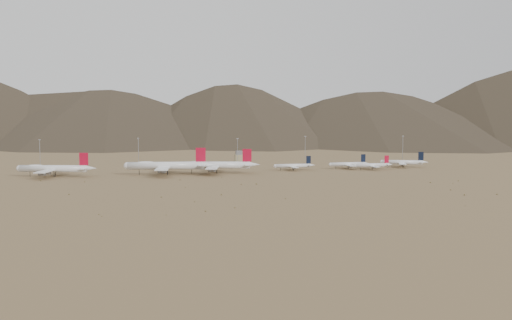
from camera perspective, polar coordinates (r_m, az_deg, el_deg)
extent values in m
plane|color=#90734A|center=(462.80, -2.68, -1.63)|extent=(3000.00, 3000.00, 0.00)
cylinder|color=white|center=(485.15, -19.62, -0.82)|extent=(54.21, 19.48, 5.64)
sphere|color=white|center=(496.15, -22.54, -0.79)|extent=(5.53, 5.53, 5.53)
cone|color=white|center=(474.37, -16.20, -0.80)|extent=(10.80, 7.43, 5.08)
cube|color=white|center=(485.65, -19.74, -0.92)|extent=(21.30, 50.61, 0.71)
cube|color=white|center=(475.78, -16.70, -0.78)|extent=(9.64, 19.64, 0.34)
cube|color=#B60B28|center=(475.50, -16.85, 0.09)|extent=(6.99, 2.31, 10.01)
cylinder|color=black|center=(493.18, -21.66, -1.34)|extent=(0.36, 0.36, 3.82)
cylinder|color=black|center=(486.51, -19.42, -1.36)|extent=(0.45, 0.45, 3.82)
cylinder|color=black|center=(483.92, -19.55, -1.39)|extent=(0.45, 0.45, 3.82)
ellipsoid|color=white|center=(490.57, -21.16, -0.62)|extent=(17.97, 8.58, 3.39)
cylinder|color=slate|center=(495.01, -19.29, -0.96)|extent=(5.93, 3.86, 2.54)
cylinder|color=slate|center=(476.60, -20.19, -1.21)|extent=(5.93, 3.86, 2.54)
cylinder|color=slate|center=(503.33, -18.91, -0.86)|extent=(5.93, 3.86, 2.54)
cylinder|color=slate|center=(468.37, -20.62, -1.32)|extent=(5.93, 3.86, 2.54)
cylinder|color=white|center=(477.52, -9.00, -0.56)|extent=(62.90, 15.60, 6.47)
sphere|color=white|center=(481.40, -12.72, -0.58)|extent=(6.34, 6.34, 6.34)
cone|color=white|center=(475.55, -4.79, -0.48)|extent=(12.01, 7.42, 5.82)
cube|color=white|center=(477.73, -9.15, -0.68)|extent=(18.35, 58.26, 0.81)
cube|color=white|center=(475.65, -5.40, -0.47)|extent=(8.78, 22.41, 0.39)
cube|color=#B60B28|center=(474.98, -5.56, 0.53)|extent=(8.14, 1.77, 11.48)
cylinder|color=black|center=(480.57, -11.60, -1.22)|extent=(0.42, 0.42, 4.38)
cylinder|color=black|center=(479.56, -8.83, -1.19)|extent=(0.52, 0.52, 4.38)
cylinder|color=black|center=(476.35, -8.86, -1.23)|extent=(0.52, 0.52, 4.38)
ellipsoid|color=white|center=(479.12, -10.95, -0.36)|extent=(20.54, 7.75, 3.88)
cylinder|color=slate|center=(489.27, -9.02, -0.73)|extent=(6.62, 3.80, 2.91)
cylinder|color=slate|center=(466.52, -9.28, -1.01)|extent=(6.62, 3.80, 2.91)
cylinder|color=slate|center=(499.51, -8.92, -0.62)|extent=(6.62, 3.80, 2.91)
cylinder|color=slate|center=(456.29, -9.40, -1.15)|extent=(6.62, 3.80, 2.91)
cylinder|color=white|center=(483.99, -4.07, -0.50)|extent=(58.00, 19.43, 6.01)
sphere|color=white|center=(487.56, -7.48, -0.49)|extent=(5.89, 5.89, 5.89)
cone|color=white|center=(482.01, -0.21, -0.46)|extent=(11.45, 7.71, 5.41)
cube|color=white|center=(484.19, -4.21, -0.61)|extent=(21.51, 54.05, 0.75)
cube|color=white|center=(482.14, -0.76, -0.44)|extent=(9.83, 20.94, 0.36)
cube|color=#B60B28|center=(481.51, -0.90, 0.48)|extent=(7.48, 2.29, 10.67)
cylinder|color=black|center=(486.81, -6.46, -1.09)|extent=(0.39, 0.39, 4.07)
cylinder|color=black|center=(485.88, -3.92, -1.08)|extent=(0.49, 0.49, 4.07)
cylinder|color=black|center=(482.90, -3.95, -1.12)|extent=(0.49, 0.49, 4.07)
ellipsoid|color=white|center=(485.48, -5.85, -0.30)|extent=(19.16, 8.73, 3.61)
cylinder|color=slate|center=(494.90, -4.09, -0.66)|extent=(6.29, 3.99, 2.71)
cylinder|color=slate|center=(473.77, -4.33, -0.91)|extent=(6.29, 3.99, 2.71)
cylinder|color=slate|center=(504.42, -3.99, -0.56)|extent=(6.29, 3.99, 2.71)
cylinder|color=slate|center=(464.26, -4.45, -1.04)|extent=(6.29, 3.99, 2.71)
cylinder|color=white|center=(508.36, 3.69, -0.58)|extent=(31.86, 3.70, 3.46)
sphere|color=white|center=(504.36, 1.95, -0.62)|extent=(3.39, 3.39, 3.39)
cone|color=white|center=(513.36, 5.61, -0.51)|extent=(5.75, 3.15, 3.11)
cube|color=white|center=(508.24, 3.62, -0.64)|extent=(5.30, 27.32, 0.43)
cube|color=white|center=(512.60, 5.34, -0.51)|extent=(2.94, 10.39, 0.21)
cube|color=black|center=(511.98, 5.27, 0.03)|extent=(4.14, 0.34, 6.82)
cylinder|color=black|center=(505.80, 2.47, -0.93)|extent=(0.36, 0.36, 2.36)
cylinder|color=black|center=(509.65, 3.73, -0.89)|extent=(0.45, 0.45, 2.36)
cylinder|color=black|center=(507.99, 3.78, -0.91)|extent=(0.45, 0.45, 2.36)
cylinder|color=slate|center=(515.66, 3.40, -0.65)|extent=(3.20, 1.58, 1.56)
cylinder|color=slate|center=(501.00, 3.85, -0.82)|extent=(3.20, 1.58, 1.56)
cylinder|color=white|center=(527.62, 9.16, -0.41)|extent=(32.99, 3.88, 3.58)
sphere|color=white|center=(521.72, 7.48, -0.45)|extent=(3.51, 3.51, 3.51)
cone|color=white|center=(534.74, 10.99, -0.34)|extent=(5.96, 3.27, 3.22)
cube|color=white|center=(527.43, 9.09, -0.47)|extent=(5.53, 28.30, 0.45)
cube|color=white|center=(533.67, 10.73, -0.34)|extent=(3.06, 10.76, 0.21)
cube|color=black|center=(532.99, 10.68, 0.19)|extent=(4.29, 0.36, 7.06)
cylinder|color=black|center=(523.73, 7.98, -0.77)|extent=(0.38, 0.38, 2.45)
cylinder|color=black|center=(528.98, 9.18, -0.73)|extent=(0.47, 0.47, 2.45)
cylinder|color=black|center=(527.33, 9.25, -0.75)|extent=(0.47, 0.47, 2.45)
cylinder|color=slate|center=(534.83, 8.77, -0.49)|extent=(3.31, 1.64, 1.61)
cylinder|color=slate|center=(520.21, 9.41, -0.65)|extent=(3.31, 1.64, 1.61)
cylinder|color=white|center=(524.00, 11.50, -0.51)|extent=(31.50, 4.03, 3.41)
sphere|color=white|center=(517.60, 9.92, -0.55)|extent=(3.35, 3.35, 3.35)
cone|color=white|center=(531.59, 13.23, -0.44)|extent=(5.72, 3.18, 3.07)
cube|color=white|center=(523.78, 11.44, -0.57)|extent=(5.56, 27.04, 0.43)
cube|color=white|center=(530.47, 12.98, -0.43)|extent=(3.03, 10.29, 0.20)
cube|color=#B60B28|center=(529.78, 12.93, 0.08)|extent=(4.09, 0.39, 6.74)
cylinder|color=black|center=(519.76, 10.40, -0.85)|extent=(0.36, 0.36, 2.34)
cylinder|color=black|center=(525.31, 11.52, -0.81)|extent=(0.45, 0.45, 2.34)
cylinder|color=black|center=(523.77, 11.60, -0.83)|extent=(0.45, 0.45, 2.34)
cylinder|color=slate|center=(530.69, 11.10, -0.58)|extent=(3.17, 1.60, 1.54)
cylinder|color=slate|center=(517.06, 11.79, -0.74)|extent=(3.17, 1.60, 1.54)
cylinder|color=white|center=(552.37, 14.41, -0.21)|extent=(36.07, 16.58, 4.01)
sphere|color=white|center=(550.63, 12.50, -0.19)|extent=(3.93, 3.93, 3.93)
cone|color=white|center=(555.03, 16.53, -0.21)|extent=(7.50, 5.70, 3.61)
cube|color=white|center=(552.35, 14.33, -0.28)|extent=(16.54, 31.78, 0.50)
cube|color=white|center=(554.59, 16.23, -0.19)|extent=(7.30, 12.45, 0.24)
cube|color=black|center=(554.03, 16.17, 0.38)|extent=(4.63, 2.01, 7.92)
cylinder|color=black|center=(551.39, 13.06, -0.55)|extent=(0.42, 0.42, 2.75)
cylinder|color=black|center=(553.75, 14.46, -0.55)|extent=(0.53, 0.53, 2.75)
cylinder|color=black|center=(551.77, 14.49, -0.57)|extent=(0.53, 0.53, 2.75)
cylinder|color=slate|center=(561.22, 14.23, -0.30)|extent=(4.09, 2.98, 1.81)
cylinder|color=slate|center=(543.65, 14.43, -0.46)|extent=(4.09, 2.98, 1.81)
cube|color=#998D68|center=(585.21, -1.73, 0.15)|extent=(8.00, 8.00, 8.00)
cube|color=slate|center=(584.74, -1.73, 0.73)|extent=(6.00, 6.00, 4.00)
cylinder|color=gray|center=(584.06, -20.80, 0.65)|extent=(0.50, 0.50, 25.00)
cube|color=gray|center=(583.32, -20.84, 1.91)|extent=(2.00, 0.60, 0.80)
cylinder|color=gray|center=(588.18, -11.67, 0.90)|extent=(0.50, 0.50, 25.00)
cube|color=gray|center=(587.44, -11.70, 2.15)|extent=(2.00, 0.60, 0.80)
cylinder|color=gray|center=(566.81, -1.86, 0.85)|extent=(0.50, 0.50, 25.00)
cube|color=gray|center=(566.04, -1.87, 2.14)|extent=(2.00, 0.60, 0.80)
cylinder|color=gray|center=(619.77, 4.94, 1.19)|extent=(0.50, 0.50, 25.00)
cube|color=gray|center=(619.06, 4.94, 2.37)|extent=(2.00, 0.60, 0.80)
cylinder|color=gray|center=(645.69, 14.46, 1.20)|extent=(0.50, 0.50, 25.00)
cube|color=gray|center=(645.02, 14.49, 2.33)|extent=(2.00, 0.60, 0.80)
ellipsoid|color=brown|center=(344.25, 2.96, -3.87)|extent=(0.70, 0.70, 0.47)
ellipsoid|color=brown|center=(293.98, -8.97, -5.45)|extent=(0.52, 0.52, 0.41)
ellipsoid|color=brown|center=(302.10, -5.07, -5.11)|extent=(0.78, 0.78, 0.62)
ellipsoid|color=brown|center=(391.85, 22.95, -3.17)|extent=(1.06, 1.06, 0.63)
ellipsoid|color=brown|center=(455.92, 19.58, -1.97)|extent=(0.98, 0.98, 0.60)
ellipsoid|color=brown|center=(379.39, -18.21, -3.28)|extent=(0.91, 0.91, 0.64)
ellipsoid|color=brown|center=(296.51, -15.16, -5.48)|extent=(0.55, 0.55, 0.39)
ellipsoid|color=brown|center=(311.71, -2.12, -4.80)|extent=(0.87, 0.87, 0.46)
ellipsoid|color=brown|center=(438.95, 17.04, -2.15)|extent=(1.09, 1.09, 0.79)
ellipsoid|color=brown|center=(333.97, -6.16, -4.17)|extent=(0.71, 0.71, 0.42)
ellipsoid|color=brown|center=(409.61, -1.48, -2.45)|extent=(0.69, 0.69, 0.47)
ellipsoid|color=brown|center=(354.60, -9.46, -3.67)|extent=(0.78, 0.78, 0.53)
ellipsoid|color=brown|center=(460.45, -20.72, -1.94)|extent=(0.84, 0.84, 0.64)
ellipsoid|color=brown|center=(303.45, -15.43, -5.25)|extent=(0.70, 0.70, 0.36)
ellipsoid|color=brown|center=(396.94, -7.10, -2.73)|extent=(0.64, 0.64, 0.39)
ellipsoid|color=brown|center=(402.70, 18.89, -2.83)|extent=(0.90, 0.90, 0.62)
ellipsoid|color=brown|center=(411.00, 0.04, -2.40)|extent=(1.08, 1.08, 0.85)
ellipsoid|color=brown|center=(438.99, -7.60, -1.98)|extent=(0.98, 0.98, 0.69)
ellipsoid|color=brown|center=(440.13, 19.10, -2.21)|extent=(0.60, 0.60, 0.39)
ellipsoid|color=brown|center=(381.32, 20.13, -3.28)|extent=(1.01, 1.01, 0.83)
ellipsoid|color=brown|center=(338.54, 20.18, -4.33)|extent=(0.52, 0.52, 0.30)
ellipsoid|color=brown|center=(442.18, -16.75, -2.10)|extent=(0.84, 0.84, 0.66)
ellipsoid|color=brown|center=(454.49, -3.48, -1.72)|extent=(0.62, 0.62, 0.46)
ellipsoid|color=brown|center=(359.69, -3.47, -3.47)|extent=(0.91, 0.91, 0.71)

